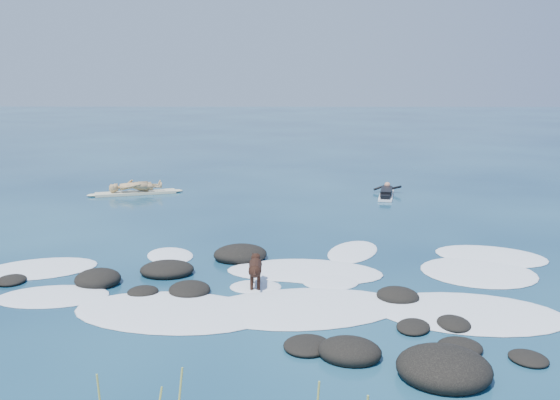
{
  "coord_description": "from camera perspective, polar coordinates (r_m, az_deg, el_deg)",
  "views": [
    {
      "loc": [
        0.21,
        -13.52,
        4.37
      ],
      "look_at": [
        -0.1,
        4.0,
        0.9
      ],
      "focal_mm": 40.0,
      "sensor_mm": 36.0,
      "label": 1
    }
  ],
  "objects": [
    {
      "name": "ground",
      "position": [
        14.21,
        0.13,
        -6.71
      ],
      "size": [
        160.0,
        160.0,
        0.0
      ],
      "primitive_type": "plane",
      "color": "#0A2642",
      "rests_on": "ground"
    },
    {
      "name": "reef_rocks",
      "position": [
        12.29,
        -8.98,
        -9.19
      ],
      "size": [
        15.12,
        7.56,
        0.63
      ],
      "color": "black",
      "rests_on": "ground"
    },
    {
      "name": "breaking_foam",
      "position": [
        13.41,
        2.44,
        -7.79
      ],
      "size": [
        13.88,
        6.78,
        0.12
      ],
      "color": "white",
      "rests_on": "ground"
    },
    {
      "name": "standing_surfer_rig",
      "position": [
        24.08,
        -13.13,
        2.39
      ],
      "size": [
        3.49,
        1.52,
        2.03
      ],
      "rotation": [
        0.0,
        0.0,
        0.32
      ],
      "color": "beige",
      "rests_on": "ground"
    },
    {
      "name": "paddling_surfer_rig",
      "position": [
        23.44,
        9.7,
        0.65
      ],
      "size": [
        1.14,
        2.42,
        0.42
      ],
      "rotation": [
        0.0,
        0.0,
        1.38
      ],
      "color": "white",
      "rests_on": "ground"
    },
    {
      "name": "dog",
      "position": [
        13.11,
        -2.27,
        -6.17
      ],
      "size": [
        0.29,
        1.09,
        0.69
      ],
      "rotation": [
        0.0,
        0.0,
        1.6
      ],
      "color": "black",
      "rests_on": "ground"
    }
  ]
}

